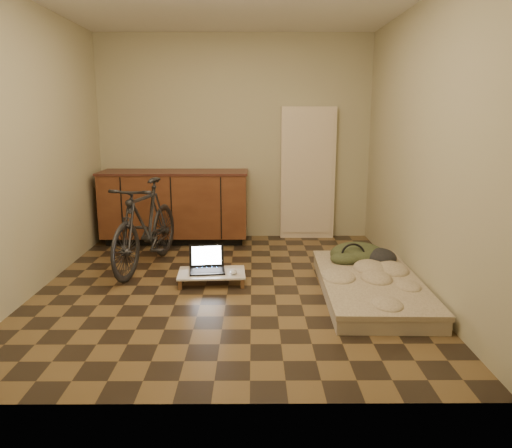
{
  "coord_description": "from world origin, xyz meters",
  "views": [
    {
      "loc": [
        0.24,
        -4.53,
        1.59
      ],
      "look_at": [
        0.27,
        0.24,
        0.55
      ],
      "focal_mm": 35.0,
      "sensor_mm": 36.0,
      "label": 1
    }
  ],
  "objects_px": {
    "bicycle": "(145,220)",
    "laptop": "(207,265)",
    "lap_desk": "(212,273)",
    "futon": "(370,285)"
  },
  "relations": [
    {
      "from": "bicycle",
      "to": "lap_desk",
      "type": "bearing_deg",
      "value": -21.77
    },
    {
      "from": "bicycle",
      "to": "laptop",
      "type": "distance_m",
      "value": 0.88
    },
    {
      "from": "laptop",
      "to": "bicycle",
      "type": "bearing_deg",
      "value": 140.44
    },
    {
      "from": "bicycle",
      "to": "lap_desk",
      "type": "xyz_separation_m",
      "value": [
        0.72,
        -0.49,
        -0.42
      ]
    },
    {
      "from": "bicycle",
      "to": "futon",
      "type": "relative_size",
      "value": 0.87
    },
    {
      "from": "bicycle",
      "to": "futon",
      "type": "bearing_deg",
      "value": -7.9
    },
    {
      "from": "futon",
      "to": "laptop",
      "type": "relative_size",
      "value": 4.93
    },
    {
      "from": "bicycle",
      "to": "laptop",
      "type": "height_order",
      "value": "bicycle"
    },
    {
      "from": "lap_desk",
      "to": "laptop",
      "type": "distance_m",
      "value": 0.1
    },
    {
      "from": "bicycle",
      "to": "lap_desk",
      "type": "distance_m",
      "value": 0.97
    }
  ]
}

